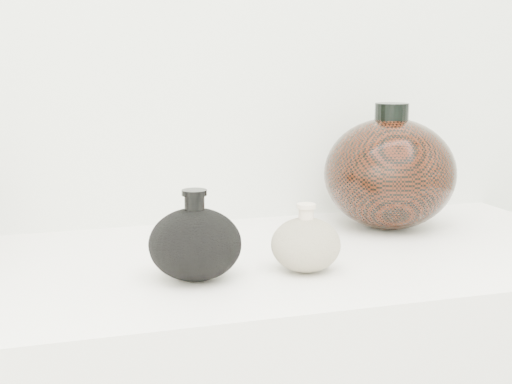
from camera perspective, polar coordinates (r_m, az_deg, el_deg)
name	(u,v)px	position (r m, az deg, el deg)	size (l,w,h in m)	color
black_gourd_vase	(195,243)	(0.96, -4.89, -4.12)	(0.15, 0.15, 0.12)	black
cream_gourd_vase	(306,244)	(0.99, 4.00, -4.17)	(0.11, 0.11, 0.10)	beige
right_round_pot	(390,173)	(1.25, 10.64, 1.51)	(0.30, 0.30, 0.22)	black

